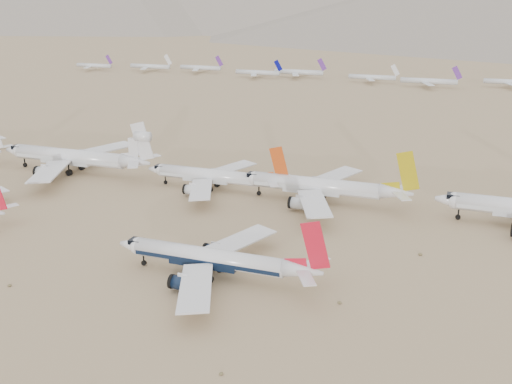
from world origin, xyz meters
TOP-DOWN VIEW (x-y plane):
  - ground at (0.00, 0.00)m, footprint 7000.00×7000.00m
  - main_airliner at (-3.45, 3.75)m, footprint 46.85×45.75m
  - row2_gold_tail at (7.21, 59.50)m, footprint 51.86×50.72m
  - row2_orange_tail at (-28.30, 59.92)m, footprint 45.93×44.93m
  - row2_white_trijet at (-81.17, 60.86)m, footprint 57.88×56.56m
  - distant_storage_row at (21.95, 328.47)m, footprint 574.06×63.50m
  - desert_scrub at (-5.75, -26.87)m, footprint 261.14×121.67m

SIDE VIEW (x-z plane):
  - ground at x=0.00m, z-range 0.00..0.00m
  - desert_scrub at x=-5.75m, z-range -0.02..0.61m
  - distant_storage_row at x=21.95m, z-range -3.09..11.69m
  - main_airliner at x=-3.45m, z-range -3.72..12.81m
  - row2_orange_tail at x=-28.30m, z-range -3.59..12.79m
  - row2_gold_tail at x=7.21m, z-range -4.07..14.40m
  - row2_white_trijet at x=-81.17m, z-range -4.32..16.19m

